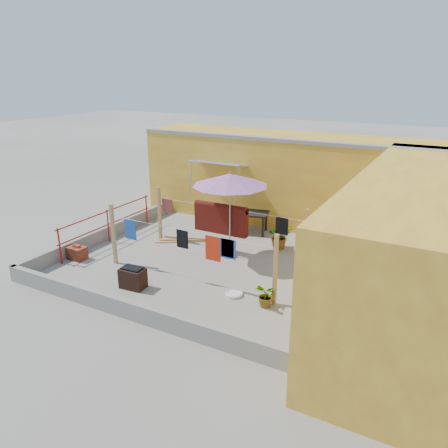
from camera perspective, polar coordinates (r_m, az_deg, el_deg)
The scene contains 21 objects.
ground at distance 12.90m, azimuth -1.40°, elevation -5.05°, with size 80.00×80.00×0.00m, color #9E998E.
wall_back at distance 16.24m, azimuth 8.47°, elevation 5.88°, with size 11.00×3.27×3.21m.
wall_right at distance 10.84m, azimuth 23.10°, elevation -2.38°, with size 2.40×9.00×3.20m, color gold.
parapet_front at distance 10.21m, azimuth -11.71°, elevation -11.09°, with size 8.30×0.16×0.44m, color gray.
parapet_left at distance 15.13m, azimuth -14.90°, elevation -1.07°, with size 0.16×7.30×0.44m, color gray.
red_railing at distance 14.68m, azimuth -14.94°, elevation 0.38°, with size 0.05×4.20×1.10m.
clothesline_rig at distance 13.00m, azimuth -0.79°, elevation 0.16°, with size 5.09×2.35×1.80m.
patio_umbrella at distance 12.55m, azimuth 0.80°, elevation 5.74°, with size 2.84×2.84×2.64m.
outdoor_table at distance 15.12m, azimuth 2.78°, elevation 1.36°, with size 1.72×1.13×0.74m.
brick_stack at distance 13.77m, azimuth -18.63°, elevation -3.59°, with size 0.54×0.40×0.46m.
lumber_pile at distance 14.50m, azimuth -4.92°, elevation -2.04°, with size 1.80×1.13×0.12m.
brazier at distance 11.60m, azimuth -11.82°, elevation -6.88°, with size 0.66×0.47×0.57m.
white_basin at distance 11.09m, azimuth 1.31°, elevation -9.11°, with size 0.45×0.45×0.08m.
water_jug_a at distance 12.97m, azimuth 15.82°, elevation -4.94°, with size 0.22×0.22×0.35m.
water_jug_b at distance 13.07m, azimuth 16.62°, elevation -4.79°, with size 0.23×0.23×0.37m.
green_hose at distance 13.61m, azimuth 12.67°, elevation -4.06°, with size 0.47×0.47×0.07m.
plant_back_a at distance 13.89m, azimuth 7.32°, elevation -1.51°, with size 0.76×0.66×0.85m, color #1A5718.
plant_back_b at distance 14.34m, azimuth 12.71°, elevation -1.64°, with size 0.35×0.35×0.62m, color #1A5718.
plant_right_a at distance 12.44m, azimuth 16.10°, elevation -4.82°, with size 0.41×0.28×0.78m, color #1A5718.
plant_right_b at distance 10.64m, azimuth 13.46°, elevation -9.21°, with size 0.36×0.29×0.66m, color #1A5718.
plant_right_c at distance 10.53m, azimuth 5.54°, elevation -9.30°, with size 0.53×0.46×0.58m, color #1A5718.
Camera 1 is at (5.92, -10.16, 5.31)m, focal length 35.00 mm.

